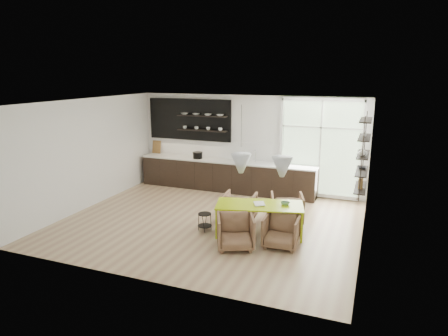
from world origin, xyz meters
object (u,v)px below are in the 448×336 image
dining_table (260,206)px  wire_stool (205,220)px  armchair_back_left (239,207)px  armchair_front_left (235,232)px  armchair_front_right (281,231)px  armchair_back_right (287,208)px

dining_table → wire_stool: bearing=177.5°
dining_table → armchair_back_left: 0.94m
armchair_front_left → wire_stool: 1.15m
armchair_front_left → dining_table: bearing=49.5°
wire_stool → armchair_front_right: bearing=-6.5°
dining_table → armchair_front_right: (0.61, -0.46, -0.32)m
armchair_front_right → armchair_back_right: bearing=95.5°
armchair_back_right → armchair_front_right: bearing=81.1°
armchair_front_right → armchair_front_left: bearing=-157.6°
dining_table → wire_stool: (-1.22, -0.25, -0.39)m
armchair_back_left → dining_table: bearing=135.7°
armchair_front_right → wire_stool: bearing=171.0°
dining_table → armchair_back_left: (-0.68, 0.58, -0.30)m
armchair_back_right → wire_stool: (-1.64, -1.19, -0.09)m
armchair_front_right → dining_table: bearing=140.4°
armchair_back_left → armchair_back_right: 1.15m
armchair_back_right → armchair_front_left: size_ratio=1.02×
armchair_back_left → armchair_front_right: armchair_back_left is taller
armchair_back_right → armchair_front_left: bearing=52.5°
dining_table → armchair_front_left: same height
dining_table → armchair_back_right: 1.07m
dining_table → wire_stool: dining_table is taller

